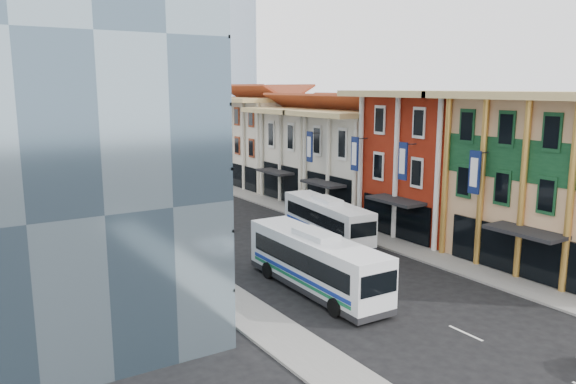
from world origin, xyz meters
TOP-DOWN VIEW (x-y plane):
  - ground at (0.00, 0.00)m, footprint 200.00×200.00m
  - sidewalk_right at (8.50, 22.00)m, footprint 3.00×90.00m
  - sidewalk_left at (-8.50, 22.00)m, footprint 3.00×90.00m
  - shophouse_tan at (14.00, 5.00)m, footprint 8.00×14.00m
  - shophouse_red at (14.00, 17.00)m, footprint 8.00×10.00m
  - shophouse_cream_near at (14.00, 26.50)m, footprint 8.00×9.00m
  - shophouse_cream_mid at (14.00, 35.50)m, footprint 8.00×9.00m
  - shophouse_cream_far at (14.00, 46.00)m, footprint 8.00×12.00m
  - office_tower at (-17.00, 19.00)m, footprint 12.00×26.00m
  - office_block_far at (-16.00, 42.00)m, footprint 10.00×18.00m
  - bus_left_near at (-3.07, 10.41)m, footprint 3.12×12.35m
  - bus_left_far at (-2.00, 34.92)m, footprint 2.99×12.74m
  - bus_right at (4.84, 19.93)m, footprint 4.02×11.60m

SIDE VIEW (x-z plane):
  - ground at x=0.00m, z-range 0.00..0.00m
  - sidewalk_right at x=8.50m, z-range 0.00..0.15m
  - sidewalk_left at x=-8.50m, z-range 0.00..0.15m
  - bus_right at x=4.84m, z-range 0.00..3.65m
  - bus_left_near at x=-3.07m, z-range 0.00..3.94m
  - bus_left_far at x=-2.00m, z-range 0.00..4.09m
  - shophouse_cream_near at x=14.00m, z-range 0.00..10.00m
  - shophouse_cream_mid at x=14.00m, z-range 0.00..10.00m
  - shophouse_cream_far at x=14.00m, z-range 0.00..11.00m
  - shophouse_tan at x=14.00m, z-range 0.00..12.00m
  - shophouse_red at x=14.00m, z-range 0.00..12.00m
  - office_block_far at x=-16.00m, z-range 0.00..14.00m
  - office_tower at x=-17.00m, z-range 0.00..30.00m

